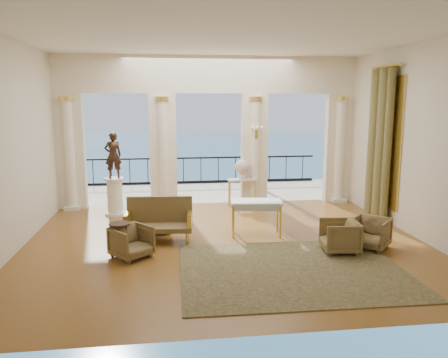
{
  "coord_description": "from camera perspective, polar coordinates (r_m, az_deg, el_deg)",
  "views": [
    {
      "loc": [
        -1.24,
        -9.41,
        3.18
      ],
      "look_at": [
        0.04,
        0.6,
        1.37
      ],
      "focal_mm": 35.0,
      "sensor_mm": 36.0,
      "label": 1
    }
  ],
  "objects": [
    {
      "name": "sea",
      "position": [
        70.02,
        -6.22,
        2.57
      ],
      "size": [
        160.0,
        160.0,
        0.0
      ],
      "primitive_type": "plane",
      "color": "#1C5F8B",
      "rests_on": "ground"
    },
    {
      "name": "curtain",
      "position": [
        12.28,
        19.54,
        4.16
      ],
      "size": [
        0.33,
        1.4,
        4.09
      ],
      "color": "brown",
      "rests_on": "ground"
    },
    {
      "name": "window_frame",
      "position": [
        12.36,
        20.33,
        4.52
      ],
      "size": [
        0.04,
        1.6,
        3.4
      ],
      "primitive_type": "cube",
      "color": "#E2BA4A",
      "rests_on": "room_walls"
    },
    {
      "name": "console_table",
      "position": [
        13.38,
        2.37,
        -0.57
      ],
      "size": [
        0.93,
        0.51,
        0.83
      ],
      "rotation": [
        0.0,
        0.0,
        0.2
      ],
      "color": "silver",
      "rests_on": "ground"
    },
    {
      "name": "settee",
      "position": [
        10.16,
        -8.47,
        -5.27
      ],
      "size": [
        1.56,
        0.77,
        1.0
      ],
      "rotation": [
        0.0,
        0.0,
        -0.09
      ],
      "color": "#41331A",
      "rests_on": "ground"
    },
    {
      "name": "room_walls",
      "position": [
        8.39,
        1.24,
        8.1
      ],
      "size": [
        9.0,
        9.0,
        9.0
      ],
      "color": "beige",
      "rests_on": "ground"
    },
    {
      "name": "terrace",
      "position": [
        15.6,
        -2.57,
        -1.8
      ],
      "size": [
        10.0,
        3.6,
        0.1
      ],
      "primitive_type": "cube",
      "color": "beige",
      "rests_on": "ground"
    },
    {
      "name": "armchair_a",
      "position": [
        9.23,
        -12.0,
        -7.84
      ],
      "size": [
        0.97,
        0.96,
        0.73
      ],
      "primitive_type": "imported",
      "rotation": [
        0.0,
        0.0,
        0.71
      ],
      "color": "#41331A",
      "rests_on": "ground"
    },
    {
      "name": "armchair_b",
      "position": [
        10.1,
        18.59,
        -6.5
      ],
      "size": [
        1.0,
        1.0,
        0.75
      ],
      "primitive_type": "imported",
      "rotation": [
        0.0,
        0.0,
        -0.76
      ],
      "color": "#41331A",
      "rests_on": "ground"
    },
    {
      "name": "statue",
      "position": [
        12.46,
        -14.29,
        3.03
      ],
      "size": [
        0.53,
        0.43,
        1.27
      ],
      "primitive_type": "imported",
      "rotation": [
        0.0,
        0.0,
        3.46
      ],
      "color": "#312116",
      "rests_on": "pedestal"
    },
    {
      "name": "urn",
      "position": [
        13.3,
        2.39,
        1.45
      ],
      "size": [
        0.44,
        0.44,
        0.59
      ],
      "color": "silver",
      "rests_on": "console_table"
    },
    {
      "name": "arcade",
      "position": [
        13.3,
        -1.94,
        7.59
      ],
      "size": [
        9.0,
        0.56,
        4.5
      ],
      "color": "#F0E0C7",
      "rests_on": "ground"
    },
    {
      "name": "floor",
      "position": [
        10.01,
        0.22,
        -8.36
      ],
      "size": [
        9.0,
        9.0,
        0.0
      ],
      "primitive_type": "plane",
      "color": "#533615",
      "rests_on": "ground"
    },
    {
      "name": "rug",
      "position": [
        8.58,
        8.91,
        -11.65
      ],
      "size": [
        4.29,
        3.36,
        0.02
      ],
      "primitive_type": "cube",
      "rotation": [
        0.0,
        0.0,
        -0.02
      ],
      "color": "#293018",
      "rests_on": "ground"
    },
    {
      "name": "palm_tree",
      "position": [
        16.36,
        4.27,
        13.33
      ],
      "size": [
        2.0,
        2.0,
        4.5
      ],
      "color": "#4C3823",
      "rests_on": "terrace"
    },
    {
      "name": "balustrade",
      "position": [
        17.08,
        -3.02,
        0.81
      ],
      "size": [
        9.0,
        0.06,
        1.03
      ],
      "color": "black",
      "rests_on": "terrace"
    },
    {
      "name": "side_table",
      "position": [
        9.27,
        -13.46,
        -6.21
      ],
      "size": [
        0.44,
        0.44,
        0.71
      ],
      "color": "black",
      "rests_on": "ground"
    },
    {
      "name": "headland",
      "position": [
        84.68,
        -27.23,
        4.86
      ],
      "size": [
        22.0,
        18.0,
        6.0
      ],
      "primitive_type": "cube",
      "color": "black",
      "rests_on": "sea"
    },
    {
      "name": "wall_sconce",
      "position": [
        13.22,
        4.28,
        6.0
      ],
      "size": [
        0.3,
        0.11,
        0.33
      ],
      "color": "#E2BA4A",
      "rests_on": "arcade"
    },
    {
      "name": "armchair_c",
      "position": [
        9.66,
        14.89,
        -7.05
      ],
      "size": [
        0.76,
        0.81,
        0.76
      ],
      "primitive_type": "imported",
      "rotation": [
        0.0,
        0.0,
        -1.68
      ],
      "color": "#41331A",
      "rests_on": "ground"
    },
    {
      "name": "armchair_d",
      "position": [
        10.83,
        -8.8,
        -5.23
      ],
      "size": [
        0.73,
        0.76,
        0.66
      ],
      "primitive_type": "imported",
      "rotation": [
        0.0,
        0.0,
        1.81
      ],
      "color": "#41331A",
      "rests_on": "ground"
    },
    {
      "name": "game_table",
      "position": [
        10.47,
        4.23,
        -3.31
      ],
      "size": [
        1.28,
        0.8,
        0.83
      ],
      "rotation": [
        0.0,
        0.0,
        -0.12
      ],
      "color": "#ACCBDA",
      "rests_on": "ground"
    },
    {
      "name": "pedestal",
      "position": [
        12.66,
        -14.05,
        -2.31
      ],
      "size": [
        0.58,
        0.58,
        1.06
      ],
      "color": "silver",
      "rests_on": "ground"
    }
  ]
}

